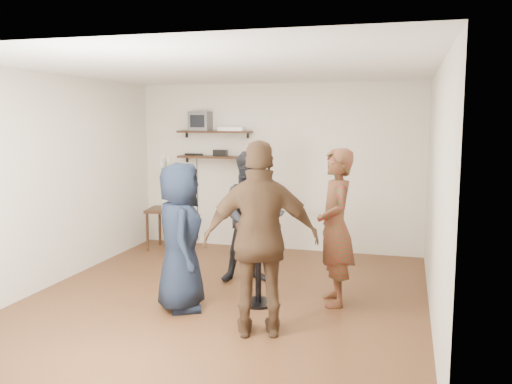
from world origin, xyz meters
TOP-DOWN VIEW (x-y plane):
  - room at (0.00, 0.00)m, footprint 4.58×5.08m
  - shelf_upper at (-1.00, 2.38)m, footprint 1.20×0.25m
  - shelf_lower at (-1.00, 2.38)m, footprint 1.20×0.25m
  - crt_monitor at (-1.23, 2.38)m, footprint 0.32×0.30m
  - dvd_deck at (-0.70, 2.38)m, footprint 0.40×0.24m
  - radio at (-0.91, 2.38)m, footprint 0.22×0.10m
  - power_strip at (-1.38, 2.42)m, footprint 0.30×0.05m
  - side_table at (-1.68, 1.97)m, footprint 0.62×0.62m
  - vase_lilies at (-1.68, 1.97)m, footprint 0.19×0.19m
  - drinks_table at (0.41, -0.12)m, footprint 0.50×0.50m
  - wine_glass_fl at (0.34, -0.16)m, footprint 0.06×0.06m
  - wine_glass_fr at (0.49, -0.15)m, footprint 0.07×0.07m
  - wine_glass_bl at (0.38, -0.05)m, footprint 0.07×0.07m
  - wine_glass_br at (0.43, -0.10)m, footprint 0.07×0.07m
  - person_plaid at (1.22, 0.14)m, footprint 0.59×0.73m
  - person_dark at (0.11, 0.68)m, footprint 0.97×0.87m
  - person_navy at (-0.36, -0.49)m, footprint 0.80×0.93m
  - person_brown at (0.66, -0.93)m, footprint 1.18×0.76m

SIDE VIEW (x-z plane):
  - side_table at x=-1.68m, z-range 0.22..0.87m
  - drinks_table at x=0.41m, z-range 0.13..1.04m
  - person_navy at x=-0.36m, z-range 0.00..1.60m
  - person_dark at x=0.11m, z-range 0.00..1.66m
  - person_plaid at x=1.22m, z-range 0.00..1.74m
  - person_brown at x=0.66m, z-range 0.00..1.87m
  - vase_lilies at x=-1.68m, z-range 0.49..1.40m
  - wine_glass_fl at x=0.34m, z-range 0.94..1.13m
  - wine_glass_bl at x=0.38m, z-range 0.94..1.15m
  - wine_glass_br at x=0.43m, z-range 0.95..1.16m
  - wine_glass_fr at x=0.49m, z-range 0.95..1.17m
  - room at x=0.00m, z-range -0.04..2.64m
  - shelf_lower at x=-1.00m, z-range 1.43..1.47m
  - power_strip at x=-1.38m, z-range 1.47..1.50m
  - radio at x=-0.91m, z-range 1.47..1.57m
  - shelf_upper at x=-1.00m, z-range 1.83..1.87m
  - dvd_deck at x=-0.70m, z-range 1.87..1.93m
  - crt_monitor at x=-1.23m, z-range 1.87..2.17m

